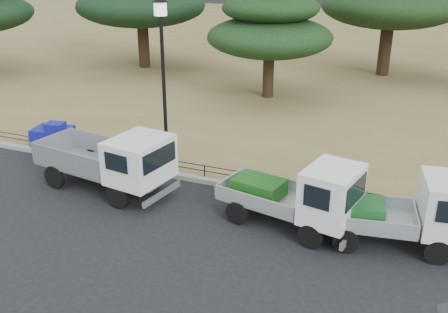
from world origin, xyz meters
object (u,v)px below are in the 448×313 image
at_px(truck_kei_front, 298,195).
at_px(truck_large, 110,158).
at_px(tarp_pile, 53,135).
at_px(truck_kei_rear, 407,211).
at_px(street_lamp, 162,55).

bearing_deg(truck_kei_front, truck_large, -168.88).
distance_m(truck_kei_front, tarp_pile, 10.42).
xyz_separation_m(truck_large, truck_kei_rear, (8.73, 0.16, -0.13)).
xyz_separation_m(truck_large, tarp_pile, (-4.16, 2.25, -0.56)).
xyz_separation_m(truck_kei_rear, tarp_pile, (-12.89, 2.09, -0.43)).
distance_m(truck_large, street_lamp, 3.61).
bearing_deg(street_lamp, truck_large, -116.42).
height_order(truck_kei_front, street_lamp, street_lamp).
height_order(truck_kei_rear, street_lamp, street_lamp).
bearing_deg(tarp_pile, truck_large, -28.40).
distance_m(truck_kei_rear, tarp_pile, 13.06).
distance_m(street_lamp, tarp_pile, 6.19).
relative_size(truck_kei_front, tarp_pile, 2.49).
bearing_deg(truck_large, truck_kei_rear, 9.37).
relative_size(street_lamp, tarp_pile, 3.58).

